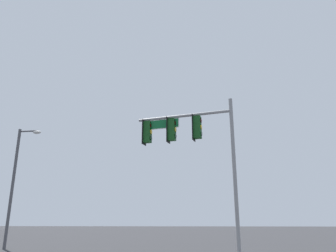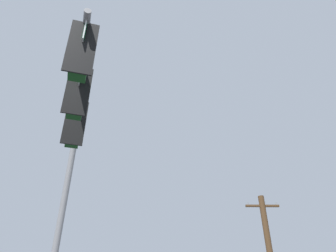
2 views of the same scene
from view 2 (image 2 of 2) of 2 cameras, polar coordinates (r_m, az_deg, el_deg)
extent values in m
cylinder|color=gray|center=(9.31, -18.64, -17.66)|extent=(0.18, 0.18, 7.20)
cylinder|color=gray|center=(8.44, -15.03, 6.40)|extent=(4.74, 0.84, 0.14)
cube|color=black|center=(8.49, -15.87, 0.71)|extent=(0.11, 0.52, 1.30)
cube|color=#144719|center=(8.65, -15.93, 0.04)|extent=(0.40, 0.37, 1.10)
cylinder|color=#144719|center=(8.98, -15.35, 3.31)|extent=(0.04, 0.04, 0.12)
cylinder|color=#340503|center=(8.99, -15.67, 1.14)|extent=(0.06, 0.22, 0.22)
cylinder|color=yellow|center=(8.82, -15.99, -0.64)|extent=(0.06, 0.22, 0.22)
cylinder|color=black|center=(8.66, -16.31, -2.49)|extent=(0.06, 0.22, 0.22)
cube|color=black|center=(7.41, -15.42, 6.10)|extent=(0.11, 0.52, 1.30)
cube|color=#144719|center=(7.56, -15.49, 5.22)|extent=(0.40, 0.37, 1.10)
cylinder|color=#144719|center=(7.94, -14.85, 8.70)|extent=(0.04, 0.04, 0.12)
cylinder|color=#340503|center=(7.92, -15.22, 6.25)|extent=(0.06, 0.22, 0.22)
cylinder|color=yellow|center=(7.72, -15.57, 4.34)|extent=(0.06, 0.22, 0.22)
cylinder|color=black|center=(7.54, -15.93, 2.34)|extent=(0.06, 0.22, 0.22)
cube|color=black|center=(6.42, -14.80, 13.23)|extent=(0.11, 0.52, 1.30)
cube|color=#144719|center=(6.56, -14.90, 12.07)|extent=(0.40, 0.37, 1.10)
cylinder|color=#144719|center=(6.99, -14.18, 15.63)|extent=(0.04, 0.04, 0.12)
cylinder|color=#340503|center=(6.93, -14.61, 12.88)|extent=(0.06, 0.22, 0.22)
cylinder|color=yellow|center=(6.71, -15.00, 10.89)|extent=(0.06, 0.22, 0.22)
cylinder|color=black|center=(6.49, -15.42, 8.78)|extent=(0.06, 0.22, 0.22)
cube|color=#0F602D|center=(7.31, -14.84, 10.31)|extent=(1.92, 0.32, 0.43)
cube|color=white|center=(7.31, -14.84, 10.31)|extent=(1.98, 0.32, 0.49)
cube|color=brown|center=(21.02, 16.11, -13.22)|extent=(0.93, 1.89, 0.12)
cylinder|color=gray|center=(20.84, 13.73, -13.04)|extent=(0.08, 0.08, 0.16)
cylinder|color=gray|center=(21.31, 18.32, -12.77)|extent=(0.08, 0.08, 0.16)
camera|label=1|loc=(18.25, 41.71, -25.68)|focal=35.00mm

